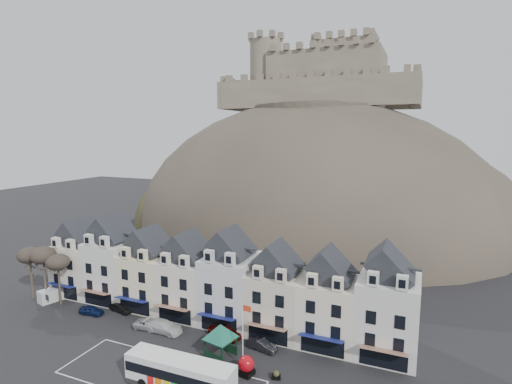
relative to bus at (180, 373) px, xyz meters
The scene contains 20 objects.
ground 5.51m from the bus, behind, with size 300.00×300.00×0.00m, color black.
coach_bay_markings 3.76m from the bus, 165.14° to the left, with size 22.00×7.50×0.01m, color silver.
townhouse_terrace 16.72m from the bus, 107.93° to the left, with size 54.40×9.35×11.80m.
castle_hill 68.68m from the bus, 93.28° to the left, with size 100.00×76.00×68.00m.
castle 84.84m from the bus, 93.54° to the left, with size 50.20×22.20×22.00m.
tree_left_far 36.00m from the bus, 163.55° to the left, with size 3.61×3.61×8.24m.
tree_left_mid 33.22m from the bus, 162.06° to the left, with size 3.78×3.78×8.64m.
tree_left_near 30.31m from the bus, 160.29° to the left, with size 3.43×3.43×7.84m.
bus is the anchor object (origin of this frame).
bus_shelter 7.03m from the bus, 81.68° to the left, with size 6.23×6.23×4.04m.
red_buoy 7.10m from the bus, 42.76° to the left, with size 1.75×1.75×2.17m.
flagpole 7.69m from the bus, 52.39° to the left, with size 1.11×0.21×7.69m.
white_van 32.19m from the bus, 160.60° to the left, with size 2.91×4.54×1.92m.
planter_east 10.05m from the bus, 32.56° to the left, with size 1.05×0.71×0.96m.
car_navy 23.15m from the bus, 156.39° to the left, with size 1.47×3.65×1.24m, color #0D1A41.
car_black 21.32m from the bus, 147.00° to the left, with size 1.35×3.88×1.28m, color black.
car_silver 14.16m from the bus, 139.85° to the left, with size 2.04×4.36×1.23m, color #ACB0B4.
car_white 12.59m from the bus, 133.55° to the left, with size 2.15×5.28×1.53m, color silver.
car_maroon 11.01m from the bus, 93.20° to the left, with size 1.83×4.54×1.55m, color #520904.
car_charcoal 11.24m from the bus, 64.46° to the left, with size 1.33×3.82×1.26m, color black.
Camera 1 is at (26.76, -30.78, 25.88)m, focal length 28.00 mm.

